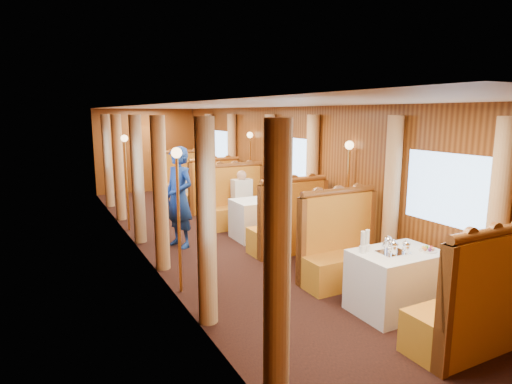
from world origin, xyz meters
TOP-DOWN VIEW (x-y plane):
  - floor at (0.00, 0.00)m, footprint 3.00×12.00m
  - ceiling at (0.00, 0.00)m, footprint 3.00×12.00m
  - wall_far at (0.00, 6.00)m, footprint 3.00×0.01m
  - wall_left at (-1.50, 0.00)m, footprint 0.01×12.00m
  - wall_right at (1.50, 0.00)m, footprint 0.01×12.00m
  - doorway_far at (0.00, 5.97)m, footprint 0.80×0.04m
  - table_near at (0.75, -3.50)m, footprint 1.05×0.72m
  - banquette_near_fwd at (0.75, -4.51)m, footprint 1.30×0.55m
  - banquette_near_aft at (0.75, -2.49)m, footprint 1.30×0.55m
  - table_mid at (0.75, 0.00)m, footprint 1.05×0.72m
  - banquette_mid_fwd at (0.75, -1.01)m, footprint 1.30×0.55m
  - banquette_mid_aft at (0.75, 1.01)m, footprint 1.30×0.55m
  - table_far at (0.75, 3.50)m, footprint 1.05×0.72m
  - banquette_far_fwd at (0.75, 2.49)m, footprint 1.30×0.55m
  - banquette_far_aft at (0.75, 4.51)m, footprint 1.30×0.55m
  - tea_tray at (0.65, -3.51)m, footprint 0.35×0.28m
  - teapot_left at (0.60, -3.57)m, footprint 0.19×0.16m
  - teapot_right at (0.77, -3.60)m, footprint 0.18×0.16m
  - teapot_back at (0.65, -3.43)m, footprint 0.19×0.15m
  - fruit_plate at (1.08, -3.65)m, footprint 0.21×0.21m
  - cup_inboard at (0.34, -3.34)m, footprint 0.08×0.08m
  - cup_outboard at (0.43, -3.31)m, footprint 0.08×0.08m
  - rose_vase_mid at (0.74, 0.01)m, footprint 0.06×0.06m
  - rose_vase_far at (0.71, 3.46)m, footprint 0.06×0.06m
  - window_left_near at (-1.49, -3.50)m, footprint 0.01×1.20m
  - curtain_left_near_a at (-1.38, -4.28)m, footprint 0.22×0.22m
  - curtain_left_near_b at (-1.38, -2.72)m, footprint 0.22×0.22m
  - window_right_near at (1.49, -3.50)m, footprint 0.01×1.20m
  - curtain_right_near_a at (1.38, -4.28)m, footprint 0.22×0.22m
  - curtain_right_near_b at (1.38, -2.72)m, footprint 0.22×0.22m
  - window_left_mid at (-1.49, 0.00)m, footprint 0.01×1.20m
  - curtain_left_mid_a at (-1.38, -0.78)m, footprint 0.22×0.22m
  - curtain_left_mid_b at (-1.38, 0.78)m, footprint 0.22×0.22m
  - window_right_mid at (1.49, 0.00)m, footprint 0.01×1.20m
  - curtain_right_mid_a at (1.38, -0.78)m, footprint 0.22×0.22m
  - curtain_right_mid_b at (1.38, 0.78)m, footprint 0.22×0.22m
  - window_left_far at (-1.49, 3.50)m, footprint 0.01×1.20m
  - curtain_left_far_a at (-1.38, 2.72)m, footprint 0.22×0.22m
  - curtain_left_far_b at (-1.38, 4.28)m, footprint 0.22×0.22m
  - window_right_far at (1.49, 3.50)m, footprint 0.01×1.20m
  - curtain_right_far_a at (1.38, 2.72)m, footprint 0.22×0.22m
  - curtain_right_far_b at (1.38, 4.28)m, footprint 0.22×0.22m
  - sconce_left_fore at (-1.40, -1.75)m, footprint 0.14×0.14m
  - sconce_right_fore at (1.40, -1.75)m, footprint 0.14×0.14m
  - sconce_left_aft at (-1.40, 1.75)m, footprint 0.14×0.14m
  - sconce_right_aft at (1.40, 1.75)m, footprint 0.14×0.14m
  - steward at (-0.80, 0.18)m, footprint 0.65×0.77m
  - passenger at (0.75, 0.81)m, footprint 0.40×0.44m

SIDE VIEW (x-z plane):
  - floor at x=0.00m, z-range -0.01..0.01m
  - table_near at x=0.75m, z-range 0.00..0.75m
  - table_mid at x=0.75m, z-range 0.00..0.75m
  - table_far at x=0.75m, z-range 0.00..0.75m
  - banquette_near_fwd at x=0.75m, z-range -0.25..1.09m
  - banquette_near_aft at x=0.75m, z-range -0.25..1.09m
  - banquette_mid_fwd at x=0.75m, z-range -0.25..1.09m
  - banquette_mid_aft at x=0.75m, z-range -0.25..1.09m
  - banquette_far_fwd at x=0.75m, z-range -0.25..1.09m
  - banquette_far_aft at x=0.75m, z-range -0.25..1.09m
  - passenger at x=0.75m, z-range 0.36..1.12m
  - tea_tray at x=0.65m, z-range 0.75..0.76m
  - fruit_plate at x=1.08m, z-range 0.74..0.80m
  - teapot_right at x=0.77m, z-range 0.75..0.87m
  - teapot_left at x=0.60m, z-range 0.75..0.89m
  - teapot_back at x=0.65m, z-range 0.75..0.89m
  - cup_inboard at x=0.34m, z-range 0.72..0.99m
  - cup_outboard at x=0.43m, z-range 0.72..0.99m
  - steward at x=-0.80m, z-range 0.00..1.80m
  - rose_vase_mid at x=0.74m, z-range 0.75..1.11m
  - rose_vase_far at x=0.71m, z-range 0.75..1.11m
  - doorway_far at x=0.00m, z-range 0.00..2.00m
  - curtain_left_near_a at x=-1.38m, z-range 0.00..2.35m
  - curtain_left_near_b at x=-1.38m, z-range 0.00..2.35m
  - curtain_right_near_a at x=1.38m, z-range 0.00..2.35m
  - curtain_right_near_b at x=1.38m, z-range 0.00..2.35m
  - curtain_left_mid_a at x=-1.38m, z-range 0.00..2.35m
  - curtain_left_mid_b at x=-1.38m, z-range 0.00..2.35m
  - curtain_right_mid_a at x=1.38m, z-range 0.00..2.35m
  - curtain_right_mid_b at x=1.38m, z-range 0.00..2.35m
  - curtain_left_far_a at x=-1.38m, z-range 0.00..2.35m
  - curtain_left_far_b at x=-1.38m, z-range 0.00..2.35m
  - curtain_right_far_a at x=1.38m, z-range 0.00..2.35m
  - curtain_right_far_b at x=1.38m, z-range 0.00..2.35m
  - wall_far at x=0.00m, z-range 0.00..2.50m
  - wall_left at x=-1.50m, z-range 0.00..2.50m
  - wall_right at x=1.50m, z-range 0.00..2.50m
  - sconce_left_fore at x=-1.40m, z-range 0.41..2.36m
  - sconce_right_fore at x=1.40m, z-range 0.41..2.36m
  - sconce_left_aft at x=-1.40m, z-range 0.41..2.36m
  - sconce_right_aft at x=1.40m, z-range 0.41..2.36m
  - window_left_near at x=-1.49m, z-range 1.00..1.90m
  - window_right_near at x=1.49m, z-range 1.00..1.90m
  - window_left_mid at x=-1.49m, z-range 1.00..1.90m
  - window_right_mid at x=1.49m, z-range 1.00..1.90m
  - window_left_far at x=-1.49m, z-range 1.00..1.90m
  - window_right_far at x=1.49m, z-range 1.00..1.90m
  - ceiling at x=0.00m, z-range 2.49..2.51m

